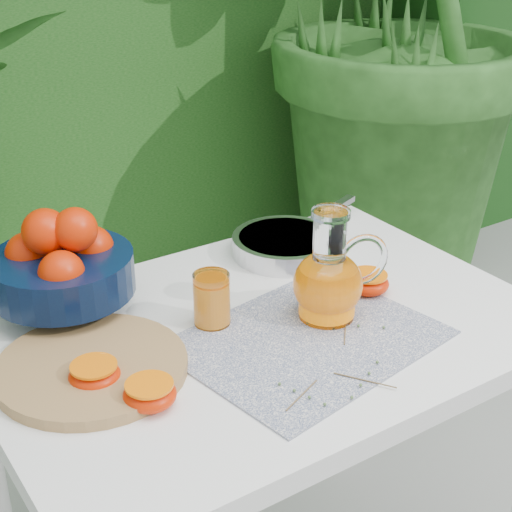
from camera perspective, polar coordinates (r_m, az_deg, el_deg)
white_table at (r=1.47m, az=0.43°, el=-7.70°), size 1.00×0.70×0.75m
placemat at (r=1.38m, az=3.77°, el=-6.08°), size 0.49×0.41×0.00m
cutting_board at (r=1.32m, az=-11.87°, el=-7.91°), size 0.33×0.33×0.02m
fruit_bowl at (r=1.47m, az=-13.96°, el=-0.60°), size 0.34×0.34×0.21m
juice_pitcher at (r=1.42m, az=5.35°, el=-1.80°), size 0.19×0.16×0.21m
juice_tumbler at (r=1.41m, az=-3.24°, el=-3.22°), size 0.09×0.09×0.10m
saute_pan at (r=1.68m, az=2.24°, el=0.92°), size 0.42×0.30×0.04m
orange_halves at (r=1.33m, az=-2.91°, el=-6.50°), size 0.67×0.20×0.04m
thyme_sprigs at (r=1.32m, az=6.05°, el=-7.75°), size 0.29×0.24×0.01m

